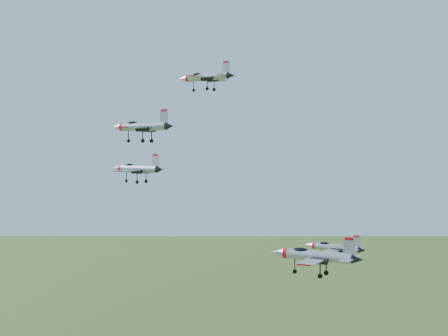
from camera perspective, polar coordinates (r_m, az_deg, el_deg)
The scene contains 5 objects.
jet_lead at distance 123.22m, azimuth -1.71°, elevation 8.32°, with size 13.15×10.87×3.51m.
jet_left_high at distance 113.22m, azimuth -7.56°, elevation 3.79°, with size 13.93×11.56×3.72m.
jet_right_high at distance 96.49m, azimuth -7.98°, elevation -0.05°, with size 10.71×8.79×2.87m.
jet_left_low at distance 103.59m, azimuth 9.99°, elevation -7.15°, with size 10.72×8.87×2.87m.
jet_right_low at distance 88.09m, azimuth 8.27°, elevation -7.92°, with size 13.55×11.31×3.62m.
Camera 1 is at (64.93, -83.39, 145.04)m, focal length 50.00 mm.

